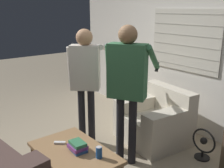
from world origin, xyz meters
TOP-DOWN VIEW (x-y plane):
  - wall_back at (-0.00, 2.03)m, footprint 5.20×0.08m
  - armchair_beige at (0.04, 1.33)m, footprint 1.00×0.92m
  - coffee_table at (0.17, -0.15)m, footprint 1.02×0.64m
  - person_left_standing at (-0.56, 0.51)m, footprint 0.50×0.80m
  - person_right_standing at (0.19, 0.61)m, footprint 0.56×0.82m
  - book_stack at (0.20, -0.11)m, footprint 0.21×0.17m
  - soda_can at (0.45, -0.01)m, footprint 0.07×0.07m
  - spare_remote at (-0.07, -0.19)m, footprint 0.12×0.12m
  - floor_fan at (0.78, 1.43)m, footprint 0.33×0.20m

SIDE VIEW (x-z plane):
  - floor_fan at x=0.78m, z-range -0.01..0.41m
  - armchair_beige at x=0.04m, z-range -0.08..0.71m
  - coffee_table at x=0.17m, z-range 0.17..0.58m
  - spare_remote at x=-0.07m, z-range 0.41..0.44m
  - book_stack at x=0.20m, z-range 0.41..0.52m
  - soda_can at x=0.45m, z-range 0.41..0.54m
  - person_left_standing at x=-0.56m, z-range 0.22..1.87m
  - person_right_standing at x=0.19m, z-range 0.24..1.97m
  - wall_back at x=0.00m, z-range 0.00..2.55m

